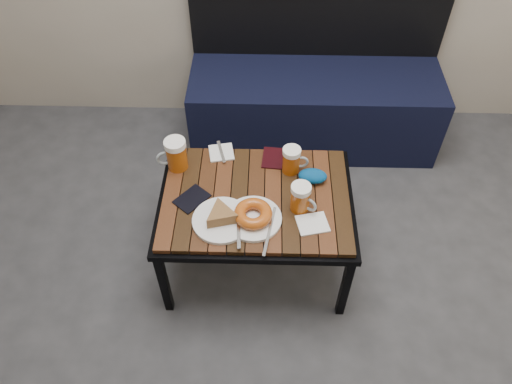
{
  "coord_description": "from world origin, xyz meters",
  "views": [
    {
      "loc": [
        -0.19,
        -0.55,
        2.09
      ],
      "look_at": [
        -0.23,
        0.84,
        0.5
      ],
      "focal_mm": 35.0,
      "sensor_mm": 36.0,
      "label": 1
    }
  ],
  "objects_px": {
    "cafe_table": "(256,203)",
    "passport_navy": "(192,199)",
    "knit_pouch": "(313,176)",
    "beer_mug_left": "(176,154)",
    "passport_burgundy": "(273,158)",
    "bench": "(314,100)",
    "beer_mug_centre": "(292,160)",
    "plate_pie": "(221,217)",
    "plate_bagel": "(253,216)",
    "beer_mug_right": "(301,198)"
  },
  "relations": [
    {
      "from": "beer_mug_left",
      "to": "beer_mug_right",
      "type": "relative_size",
      "value": 1.14
    },
    {
      "from": "cafe_table",
      "to": "plate_pie",
      "type": "distance_m",
      "value": 0.21
    },
    {
      "from": "cafe_table",
      "to": "knit_pouch",
      "type": "distance_m",
      "value": 0.27
    },
    {
      "from": "plate_pie",
      "to": "passport_navy",
      "type": "height_order",
      "value": "plate_pie"
    },
    {
      "from": "passport_navy",
      "to": "knit_pouch",
      "type": "relative_size",
      "value": 1.11
    },
    {
      "from": "beer_mug_centre",
      "to": "passport_navy",
      "type": "distance_m",
      "value": 0.47
    },
    {
      "from": "beer_mug_left",
      "to": "plate_pie",
      "type": "distance_m",
      "value": 0.38
    },
    {
      "from": "cafe_table",
      "to": "passport_navy",
      "type": "distance_m",
      "value": 0.28
    },
    {
      "from": "cafe_table",
      "to": "passport_navy",
      "type": "relative_size",
      "value": 6.04
    },
    {
      "from": "beer_mug_left",
      "to": "beer_mug_centre",
      "type": "distance_m",
      "value": 0.51
    },
    {
      "from": "plate_bagel",
      "to": "plate_pie",
      "type": "bearing_deg",
      "value": -175.17
    },
    {
      "from": "knit_pouch",
      "to": "passport_navy",
      "type": "bearing_deg",
      "value": -166.5
    },
    {
      "from": "cafe_table",
      "to": "plate_bagel",
      "type": "bearing_deg",
      "value": -93.67
    },
    {
      "from": "beer_mug_centre",
      "to": "plate_pie",
      "type": "relative_size",
      "value": 0.54
    },
    {
      "from": "bench",
      "to": "beer_mug_centre",
      "type": "bearing_deg",
      "value": -101.63
    },
    {
      "from": "knit_pouch",
      "to": "beer_mug_left",
      "type": "bearing_deg",
      "value": 173.46
    },
    {
      "from": "cafe_table",
      "to": "beer_mug_centre",
      "type": "bearing_deg",
      "value": 45.95
    },
    {
      "from": "passport_navy",
      "to": "beer_mug_left",
      "type": "bearing_deg",
      "value": 154.18
    },
    {
      "from": "plate_pie",
      "to": "knit_pouch",
      "type": "distance_m",
      "value": 0.45
    },
    {
      "from": "beer_mug_centre",
      "to": "beer_mug_right",
      "type": "distance_m",
      "value": 0.22
    },
    {
      "from": "passport_burgundy",
      "to": "passport_navy",
      "type": "bearing_deg",
      "value": -138.57
    },
    {
      "from": "beer_mug_left",
      "to": "passport_navy",
      "type": "relative_size",
      "value": 1.1
    },
    {
      "from": "beer_mug_right",
      "to": "passport_burgundy",
      "type": "bearing_deg",
      "value": 146.6
    },
    {
      "from": "plate_pie",
      "to": "cafe_table",
      "type": "bearing_deg",
      "value": 45.48
    },
    {
      "from": "cafe_table",
      "to": "passport_navy",
      "type": "height_order",
      "value": "passport_navy"
    },
    {
      "from": "beer_mug_right",
      "to": "plate_bagel",
      "type": "height_order",
      "value": "beer_mug_right"
    },
    {
      "from": "bench",
      "to": "beer_mug_centre",
      "type": "relative_size",
      "value": 10.86
    },
    {
      "from": "passport_navy",
      "to": "passport_burgundy",
      "type": "height_order",
      "value": "same"
    },
    {
      "from": "bench",
      "to": "beer_mug_centre",
      "type": "distance_m",
      "value": 0.82
    },
    {
      "from": "plate_pie",
      "to": "passport_burgundy",
      "type": "xyz_separation_m",
      "value": [
        0.21,
        0.37,
        -0.02
      ]
    },
    {
      "from": "cafe_table",
      "to": "beer_mug_left",
      "type": "xyz_separation_m",
      "value": [
        -0.36,
        0.17,
        0.12
      ]
    },
    {
      "from": "cafe_table",
      "to": "plate_bagel",
      "type": "height_order",
      "value": "plate_bagel"
    },
    {
      "from": "plate_pie",
      "to": "plate_bagel",
      "type": "distance_m",
      "value": 0.13
    },
    {
      "from": "cafe_table",
      "to": "beer_mug_centre",
      "type": "distance_m",
      "value": 0.25
    },
    {
      "from": "passport_burgundy",
      "to": "knit_pouch",
      "type": "distance_m",
      "value": 0.22
    },
    {
      "from": "beer_mug_left",
      "to": "passport_burgundy",
      "type": "bearing_deg",
      "value": 174.57
    },
    {
      "from": "plate_bagel",
      "to": "passport_navy",
      "type": "bearing_deg",
      "value": 158.4
    },
    {
      "from": "bench",
      "to": "beer_mug_centre",
      "type": "height_order",
      "value": "bench"
    },
    {
      "from": "plate_pie",
      "to": "plate_bagel",
      "type": "height_order",
      "value": "plate_pie"
    },
    {
      "from": "beer_mug_centre",
      "to": "passport_navy",
      "type": "height_order",
      "value": "beer_mug_centre"
    },
    {
      "from": "bench",
      "to": "cafe_table",
      "type": "xyz_separation_m",
      "value": [
        -0.31,
        -0.92,
        0.16
      ]
    },
    {
      "from": "bench",
      "to": "plate_bagel",
      "type": "xyz_separation_m",
      "value": [
        -0.32,
        -1.05,
        0.23
      ]
    },
    {
      "from": "beer_mug_right",
      "to": "knit_pouch",
      "type": "distance_m",
      "value": 0.18
    },
    {
      "from": "cafe_table",
      "to": "passport_navy",
      "type": "bearing_deg",
      "value": -174.91
    },
    {
      "from": "passport_navy",
      "to": "plate_bagel",
      "type": "bearing_deg",
      "value": 18.63
    },
    {
      "from": "beer_mug_right",
      "to": "knit_pouch",
      "type": "bearing_deg",
      "value": 105.16
    },
    {
      "from": "beer_mug_left",
      "to": "knit_pouch",
      "type": "distance_m",
      "value": 0.61
    },
    {
      "from": "bench",
      "to": "passport_burgundy",
      "type": "distance_m",
      "value": 0.76
    },
    {
      "from": "bench",
      "to": "passport_navy",
      "type": "bearing_deg",
      "value": -121.64
    },
    {
      "from": "cafe_table",
      "to": "plate_bagel",
      "type": "distance_m",
      "value": 0.15
    }
  ]
}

